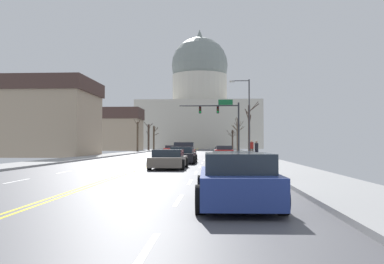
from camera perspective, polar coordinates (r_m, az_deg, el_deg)
name	(u,v)px	position (r m, az deg, el deg)	size (l,w,h in m)	color
ground	(169,158)	(40.61, -3.15, -3.69)	(20.00, 180.00, 0.20)	#4E4E53
signal_gantry	(222,115)	(54.33, 4.20, 2.33)	(7.91, 0.41, 7.14)	#28282D
street_lamp_right	(247,111)	(45.04, 7.59, 2.92)	(2.20, 0.24, 8.33)	#333338
capitol_building	(200,105)	(121.13, 1.07, 3.76)	(34.65, 22.38, 35.12)	beige
sedan_near_00	(222,151)	(50.50, 4.16, -2.69)	(2.13, 4.65, 1.10)	silver
sedan_near_01	(224,152)	(44.55, 4.42, -2.75)	(2.16, 4.33, 1.26)	#B71414
pickup_truck_near_02	(184,152)	(37.57, -1.16, -2.80)	(2.23, 5.62, 1.62)	maroon
sedan_near_03	(183,156)	(31.21, -1.32, -3.28)	(2.09, 4.44, 1.25)	black
sedan_near_04	(169,160)	(24.67, -3.25, -3.84)	(2.14, 4.34, 1.15)	#6B6056
sedan_near_05	(233,166)	(17.41, 5.69, -4.75)	(2.15, 4.30, 1.19)	#9EA3A8
sedan_near_06	(237,181)	(10.16, 6.26, -6.74)	(2.05, 4.24, 1.29)	navy
sedan_oncoming_00	(171,150)	(60.80, -2.94, -2.45)	(2.08, 4.39, 1.21)	#B71414
sedan_oncoming_01	(181,148)	(74.66, -1.55, -2.29)	(2.01, 4.45, 1.21)	#9EA3A8
flank_building_00	(34,118)	(51.07, -21.04, 1.85)	(13.91, 9.98, 8.84)	tan
flank_building_01	(114,129)	(86.64, -10.75, 0.40)	(11.47, 7.62, 8.75)	tan
bare_tree_00	(249,127)	(50.38, 7.94, 0.65)	(1.80, 2.19, 6.43)	#423328
bare_tree_01	(154,137)	(87.13, -5.29, -0.74)	(1.23, 0.98, 5.02)	#4C3D2D
bare_tree_02	(238,134)	(73.83, 6.44, -0.26)	(1.16, 2.32, 5.98)	brown
bare_tree_03	(138,135)	(71.43, -7.55, -0.48)	(0.98, 2.52, 5.93)	#4C3D2D
bare_tree_04	(232,139)	(92.27, 5.62, -0.95)	(2.80, 1.63, 4.34)	#423328
bare_tree_05	(149,137)	(82.31, -6.04, -0.63)	(1.82, 2.68, 5.64)	#423328
bare_tree_06	(238,137)	(68.68, 6.35, -0.69)	(2.11, 1.98, 5.54)	brown
pedestrian_00	(252,148)	(41.66, 8.29, -2.15)	(0.35, 0.34, 1.71)	#4C4238
pedestrian_01	(257,149)	(38.67, 8.93, -2.28)	(0.35, 0.34, 1.62)	black
bicycle_parked	(256,153)	(42.91, 8.87, -2.93)	(0.12, 1.77, 0.85)	black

